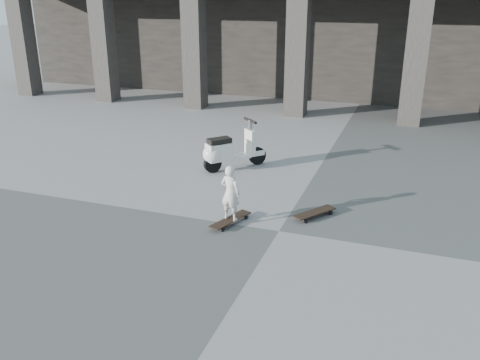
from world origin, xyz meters
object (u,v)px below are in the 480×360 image
(longboard, at_px, (231,220))
(child, at_px, (230,193))
(scooter, at_px, (225,152))
(skateboard_spare, at_px, (315,213))

(longboard, xyz_separation_m, child, (-0.00, -0.00, 0.52))
(scooter, bearing_deg, child, -115.41)
(longboard, relative_size, scooter, 0.73)
(longboard, height_order, scooter, scooter)
(scooter, bearing_deg, longboard, -115.41)
(longboard, xyz_separation_m, scooter, (-1.12, 2.63, 0.37))
(longboard, height_order, child, child)
(longboard, distance_m, child, 0.52)
(skateboard_spare, distance_m, scooter, 3.10)
(skateboard_spare, distance_m, child, 1.63)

